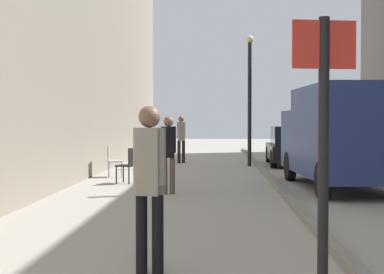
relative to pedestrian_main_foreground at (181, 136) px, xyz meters
The scene contains 11 objects.
ground_plane 9.57m from the pedestrian_main_foreground, 82.03° to the right, with size 80.00×80.00×0.00m, color gray.
kerb_strip 9.91m from the pedestrian_main_foreground, 72.89° to the right, with size 0.16×40.00×0.12m, color slate.
pedestrian_main_foreground is the anchor object (origin of this frame).
pedestrian_mid_block 16.56m from the pedestrian_main_foreground, 87.60° to the right, with size 0.36×0.24×1.82m.
pedestrian_far_crossing 9.70m from the pedestrian_main_foreground, 88.11° to the right, with size 0.34×0.26×1.76m.
delivery_van 9.56m from the pedestrian_main_foreground, 62.47° to the right, with size 2.25×5.58×2.47m.
parked_car 4.35m from the pedestrian_main_foreground, 11.77° to the right, with size 1.94×4.25×1.45m.
street_sign_post 17.56m from the pedestrian_main_foreground, 82.16° to the right, with size 0.60×0.13×2.60m.
lamp_post 3.43m from the pedestrian_main_foreground, 30.54° to the right, with size 0.28×0.28×4.76m.
cafe_chair_near_window 6.07m from the pedestrian_main_foreground, 106.05° to the right, with size 0.50×0.50×0.94m.
cafe_chair_by_doorway 7.61m from the pedestrian_main_foreground, 96.90° to the right, with size 0.56×0.56×0.94m.
Camera 1 is at (0.10, -1.33, 1.65)m, focal length 54.37 mm.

